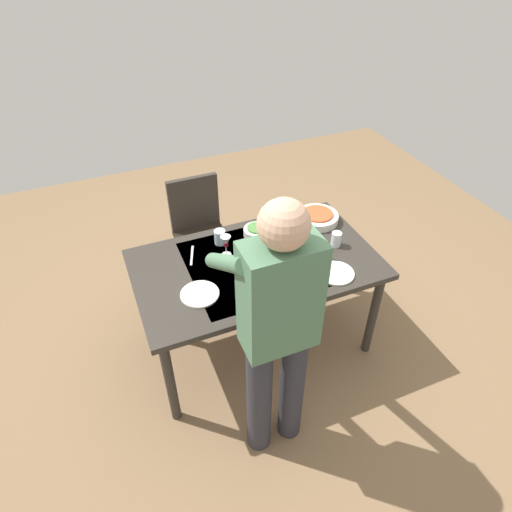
% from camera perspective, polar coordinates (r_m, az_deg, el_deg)
% --- Properties ---
extents(ground_plane, '(6.00, 6.00, 0.00)m').
position_cam_1_polar(ground_plane, '(3.39, -0.00, -10.68)').
color(ground_plane, '#846647').
extents(dining_table, '(1.55, 0.91, 0.76)m').
position_cam_1_polar(dining_table, '(2.90, -0.00, -1.93)').
color(dining_table, '#332D28').
rests_on(dining_table, ground_plane).
extents(chair_near, '(0.40, 0.40, 0.91)m').
position_cam_1_polar(chair_near, '(3.59, -7.30, 3.76)').
color(chair_near, black).
rests_on(chair_near, ground_plane).
extents(person_server, '(0.42, 0.61, 1.69)m').
position_cam_1_polar(person_server, '(2.18, 2.73, -9.04)').
color(person_server, '#2D2D38').
rests_on(person_server, ground_plane).
extents(wine_bottle, '(0.07, 0.07, 0.30)m').
position_cam_1_polar(wine_bottle, '(2.86, 6.43, 1.85)').
color(wine_bottle, black).
rests_on(wine_bottle, dining_table).
extents(wine_glass_left, '(0.07, 0.07, 0.15)m').
position_cam_1_polar(wine_glass_left, '(2.85, -3.89, 1.75)').
color(wine_glass_left, white).
rests_on(wine_glass_left, dining_table).
extents(water_cup_near_left, '(0.07, 0.07, 0.10)m').
position_cam_1_polar(water_cup_near_left, '(3.01, 10.23, 2.14)').
color(water_cup_near_left, silver).
rests_on(water_cup_near_left, dining_table).
extents(water_cup_near_right, '(0.08, 0.08, 0.10)m').
position_cam_1_polar(water_cup_near_right, '(2.99, -4.65, 2.44)').
color(water_cup_near_right, silver).
rests_on(water_cup_near_right, dining_table).
extents(water_cup_far_left, '(0.07, 0.07, 0.10)m').
position_cam_1_polar(water_cup_far_left, '(2.67, 3.44, -2.63)').
color(water_cup_far_left, silver).
rests_on(water_cup_far_left, dining_table).
extents(serving_bowl_pasta, '(0.30, 0.30, 0.07)m').
position_cam_1_polar(serving_bowl_pasta, '(3.23, 7.87, 4.97)').
color(serving_bowl_pasta, white).
rests_on(serving_bowl_pasta, dining_table).
extents(side_bowl_salad, '(0.18, 0.18, 0.07)m').
position_cam_1_polar(side_bowl_salad, '(3.06, 0.07, 3.19)').
color(side_bowl_salad, white).
rests_on(side_bowl_salad, dining_table).
extents(dinner_plate_near, '(0.23, 0.23, 0.01)m').
position_cam_1_polar(dinner_plate_near, '(2.80, 10.19, -2.17)').
color(dinner_plate_near, white).
rests_on(dinner_plate_near, dining_table).
extents(dinner_plate_far, '(0.23, 0.23, 0.01)m').
position_cam_1_polar(dinner_plate_far, '(2.64, -7.22, -4.86)').
color(dinner_plate_far, white).
rests_on(dinner_plate_far, dining_table).
extents(table_knife, '(0.08, 0.19, 0.00)m').
position_cam_1_polar(table_knife, '(2.93, -8.22, 0.08)').
color(table_knife, silver).
rests_on(table_knife, dining_table).
extents(table_fork, '(0.04, 0.18, 0.00)m').
position_cam_1_polar(table_fork, '(2.91, 0.60, 0.19)').
color(table_fork, silver).
rests_on(table_fork, dining_table).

